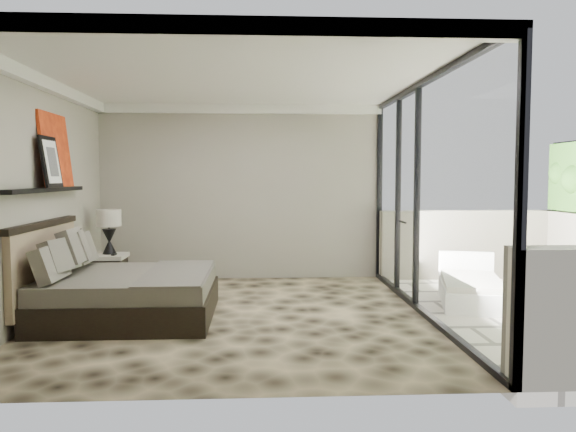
{
  "coord_description": "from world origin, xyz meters",
  "views": [
    {
      "loc": [
        0.27,
        -6.59,
        1.65
      ],
      "look_at": [
        0.64,
        0.4,
        1.16
      ],
      "focal_mm": 35.0,
      "sensor_mm": 36.0,
      "label": 1
    }
  ],
  "objects_px": {
    "nightstand": "(108,272)",
    "table_lamp": "(109,226)",
    "bed": "(121,291)",
    "lounger": "(471,289)",
    "ottoman": "(555,277)"
  },
  "relations": [
    {
      "from": "nightstand",
      "to": "table_lamp",
      "type": "height_order",
      "value": "table_lamp"
    },
    {
      "from": "bed",
      "to": "table_lamp",
      "type": "height_order",
      "value": "table_lamp"
    },
    {
      "from": "table_lamp",
      "to": "lounger",
      "type": "bearing_deg",
      "value": -13.26
    },
    {
      "from": "table_lamp",
      "to": "ottoman",
      "type": "bearing_deg",
      "value": -6.3
    },
    {
      "from": "ottoman",
      "to": "lounger",
      "type": "height_order",
      "value": "lounger"
    },
    {
      "from": "lounger",
      "to": "bed",
      "type": "bearing_deg",
      "value": -157.41
    },
    {
      "from": "ottoman",
      "to": "lounger",
      "type": "xyz_separation_m",
      "value": [
        -1.39,
        -0.47,
        -0.06
      ]
    },
    {
      "from": "bed",
      "to": "table_lamp",
      "type": "relative_size",
      "value": 3.01
    },
    {
      "from": "nightstand",
      "to": "lounger",
      "type": "bearing_deg",
      "value": -21.29
    },
    {
      "from": "nightstand",
      "to": "table_lamp",
      "type": "relative_size",
      "value": 0.81
    },
    {
      "from": "bed",
      "to": "table_lamp",
      "type": "distance_m",
      "value": 1.95
    },
    {
      "from": "bed",
      "to": "ottoman",
      "type": "height_order",
      "value": "bed"
    },
    {
      "from": "table_lamp",
      "to": "bed",
      "type": "bearing_deg",
      "value": -71.59
    },
    {
      "from": "bed",
      "to": "lounger",
      "type": "bearing_deg",
      "value": 7.59
    },
    {
      "from": "ottoman",
      "to": "nightstand",
      "type": "bearing_deg",
      "value": 174.09
    }
  ]
}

